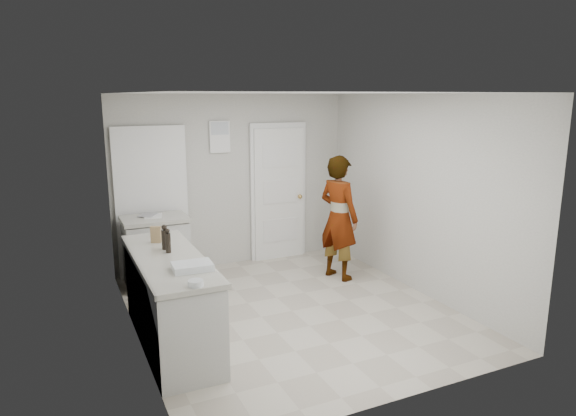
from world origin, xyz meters
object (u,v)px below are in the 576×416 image
cake_mix_box (156,235)px  egg_bowl (196,283)px  oil_cruet_a (165,238)px  person (339,218)px  spice_jar (154,233)px  oil_cruet_b (168,241)px  baking_dish (192,267)px

cake_mix_box → egg_bowl: 1.45m
oil_cruet_a → cake_mix_box: bearing=97.0°
person → oil_cruet_a: 2.60m
spice_jar → oil_cruet_b: bearing=-88.2°
oil_cruet_a → egg_bowl: bearing=-89.5°
oil_cruet_b → baking_dish: oil_cruet_b is taller
person → cake_mix_box: bearing=80.7°
spice_jar → oil_cruet_b: (0.02, -0.67, 0.08)m
oil_cruet_a → baking_dish: (0.09, -0.74, -0.10)m
spice_jar → oil_cruet_a: oil_cruet_a is taller
egg_bowl → baking_dish: bearing=79.0°
person → spice_jar: person is taller
baking_dish → spice_jar: bearing=94.7°
oil_cruet_b → spice_jar: bearing=91.8°
oil_cruet_a → egg_bowl: oil_cruet_a is taller
cake_mix_box → oil_cruet_a: oil_cruet_a is taller
spice_jar → oil_cruet_b: 0.67m
person → oil_cruet_b: bearing=89.9°
person → oil_cruet_b: size_ratio=6.78×
person → oil_cruet_b: person is taller
person → egg_bowl: person is taller
person → oil_cruet_a: person is taller
oil_cruet_a → oil_cruet_b: size_ratio=1.04×
spice_jar → egg_bowl: spice_jar is taller
person → cake_mix_box: (-2.53, -0.43, 0.16)m
spice_jar → baking_dish: (0.11, -1.28, -0.01)m
spice_jar → egg_bowl: bearing=-89.1°
spice_jar → person: bearing=4.0°
cake_mix_box → egg_bowl: (0.04, -1.44, -0.06)m
egg_bowl → oil_cruet_b: bearing=90.2°
oil_cruet_b → egg_bowl: (0.00, -1.03, -0.09)m
oil_cruet_a → oil_cruet_b: 0.13m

